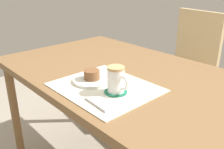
{
  "coord_description": "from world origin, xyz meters",
  "views": [
    {
      "loc": [
        0.81,
        -0.83,
        1.17
      ],
      "look_at": [
        0.07,
        -0.15,
        0.77
      ],
      "focal_mm": 40.0,
      "sensor_mm": 36.0,
      "label": 1
    }
  ],
  "objects_px": {
    "dining_table": "(125,85)",
    "pastry": "(92,75)",
    "wooden_chair": "(185,69)",
    "coffee_mug": "(116,79)",
    "pastry_plate": "(92,80)"
  },
  "relations": [
    {
      "from": "dining_table",
      "to": "pastry",
      "type": "relative_size",
      "value": 19.18
    },
    {
      "from": "dining_table",
      "to": "pastry_plate",
      "type": "distance_m",
      "value": 0.22
    },
    {
      "from": "dining_table",
      "to": "pastry_plate",
      "type": "relative_size",
      "value": 7.9
    },
    {
      "from": "dining_table",
      "to": "pastry",
      "type": "height_order",
      "value": "pastry"
    },
    {
      "from": "dining_table",
      "to": "coffee_mug",
      "type": "relative_size",
      "value": 12.76
    },
    {
      "from": "pastry",
      "to": "dining_table",
      "type": "bearing_deg",
      "value": 87.14
    },
    {
      "from": "pastry_plate",
      "to": "wooden_chair",
      "type": "bearing_deg",
      "value": 97.04
    },
    {
      "from": "wooden_chair",
      "to": "pastry",
      "type": "relative_size",
      "value": 13.1
    },
    {
      "from": "pastry_plate",
      "to": "pastry",
      "type": "bearing_deg",
      "value": 0.0
    },
    {
      "from": "dining_table",
      "to": "wooden_chair",
      "type": "height_order",
      "value": "wooden_chair"
    },
    {
      "from": "wooden_chair",
      "to": "dining_table",
      "type": "bearing_deg",
      "value": 106.77
    },
    {
      "from": "wooden_chair",
      "to": "pastry",
      "type": "xyz_separation_m",
      "value": [
        0.12,
        -0.99,
        0.26
      ]
    },
    {
      "from": "coffee_mug",
      "to": "dining_table",
      "type": "bearing_deg",
      "value": 126.66
    },
    {
      "from": "dining_table",
      "to": "wooden_chair",
      "type": "relative_size",
      "value": 1.46
    },
    {
      "from": "dining_table",
      "to": "pastry_plate",
      "type": "height_order",
      "value": "pastry_plate"
    }
  ]
}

